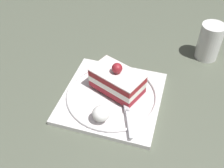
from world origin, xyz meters
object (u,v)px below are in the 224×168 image
Objects in this scene: cake_slice at (117,80)px; drink_glass_near at (209,43)px; fork at (128,115)px; dessert_plate at (112,97)px; whipped_cream_dollop at (101,114)px.

cake_slice is 0.27m from drink_glass_near.
cake_slice is at bearing 111.99° from fork.
drink_glass_near is (0.19, 0.24, 0.02)m from fork.
drink_glass_near reaches higher than dessert_plate.
cake_slice is at bearing 76.10° from whipped_cream_dollop.
cake_slice is at bearing -142.37° from drink_glass_near.
dessert_plate is 0.29m from drink_glass_near.
cake_slice is 0.09m from whipped_cream_dollop.
dessert_plate is at bearing 124.61° from fork.
whipped_cream_dollop is at bearing -100.31° from dessert_plate.
whipped_cream_dollop is at bearing -132.99° from drink_glass_near.
fork is at bearing -68.01° from cake_slice.
dessert_plate is 2.24× the size of fork.
whipped_cream_dollop is 0.33× the size of fork.
drink_glass_near is (0.22, 0.17, -0.00)m from cake_slice.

